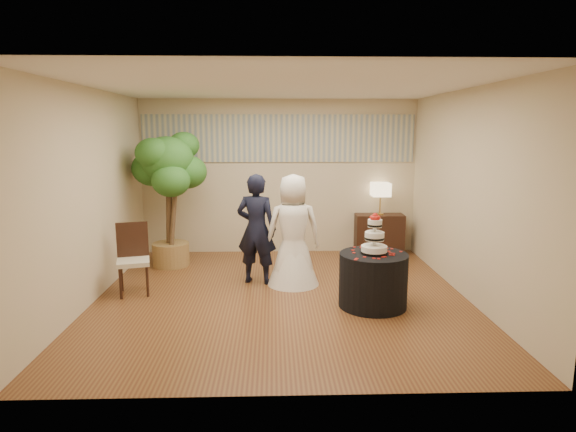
{
  "coord_description": "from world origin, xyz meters",
  "views": [
    {
      "loc": [
        -0.11,
        -6.29,
        2.25
      ],
      "look_at": [
        0.1,
        0.4,
        1.05
      ],
      "focal_mm": 30.0,
      "sensor_mm": 36.0,
      "label": 1
    }
  ],
  "objects_px": {
    "side_chair": "(133,260)",
    "bride": "(293,230)",
    "cake_table": "(373,280)",
    "groom": "(257,229)",
    "ficus_tree": "(169,199)",
    "console": "(379,234)",
    "table_lamp": "(380,199)",
    "wedding_cake": "(375,233)"
  },
  "relations": [
    {
      "from": "groom",
      "to": "console",
      "type": "distance_m",
      "value": 2.79
    },
    {
      "from": "bride",
      "to": "cake_table",
      "type": "xyz_separation_m",
      "value": [
        0.99,
        -0.94,
        -0.47
      ]
    },
    {
      "from": "wedding_cake",
      "to": "ficus_tree",
      "type": "height_order",
      "value": "ficus_tree"
    },
    {
      "from": "wedding_cake",
      "to": "cake_table",
      "type": "bearing_deg",
      "value": -90.0
    },
    {
      "from": "groom",
      "to": "console",
      "type": "height_order",
      "value": "groom"
    },
    {
      "from": "table_lamp",
      "to": "groom",
      "type": "bearing_deg",
      "value": -142.9
    },
    {
      "from": "groom",
      "to": "cake_table",
      "type": "relative_size",
      "value": 1.87
    },
    {
      "from": "groom",
      "to": "wedding_cake",
      "type": "relative_size",
      "value": 3.09
    },
    {
      "from": "bride",
      "to": "table_lamp",
      "type": "distance_m",
      "value": 2.42
    },
    {
      "from": "cake_table",
      "to": "ficus_tree",
      "type": "height_order",
      "value": "ficus_tree"
    },
    {
      "from": "table_lamp",
      "to": "wedding_cake",
      "type": "bearing_deg",
      "value": -103.91
    },
    {
      "from": "wedding_cake",
      "to": "side_chair",
      "type": "distance_m",
      "value": 3.3
    },
    {
      "from": "wedding_cake",
      "to": "side_chair",
      "type": "height_order",
      "value": "wedding_cake"
    },
    {
      "from": "console",
      "to": "ficus_tree",
      "type": "distance_m",
      "value": 3.81
    },
    {
      "from": "ficus_tree",
      "to": "side_chair",
      "type": "distance_m",
      "value": 1.57
    },
    {
      "from": "groom",
      "to": "bride",
      "type": "xyz_separation_m",
      "value": [
        0.54,
        -0.09,
        0.0
      ]
    },
    {
      "from": "cake_table",
      "to": "console",
      "type": "distance_m",
      "value": 2.77
    },
    {
      "from": "ficus_tree",
      "to": "groom",
      "type": "bearing_deg",
      "value": -32.94
    },
    {
      "from": "console",
      "to": "table_lamp",
      "type": "bearing_deg",
      "value": 0.0
    },
    {
      "from": "console",
      "to": "ficus_tree",
      "type": "bearing_deg",
      "value": -167.46
    },
    {
      "from": "table_lamp",
      "to": "ficus_tree",
      "type": "relative_size",
      "value": 0.26
    },
    {
      "from": "console",
      "to": "groom",
      "type": "bearing_deg",
      "value": -141.23
    },
    {
      "from": "side_chair",
      "to": "bride",
      "type": "bearing_deg",
      "value": -5.48
    },
    {
      "from": "cake_table",
      "to": "ficus_tree",
      "type": "bearing_deg",
      "value": 146.52
    },
    {
      "from": "console",
      "to": "ficus_tree",
      "type": "height_order",
      "value": "ficus_tree"
    },
    {
      "from": "table_lamp",
      "to": "console",
      "type": "bearing_deg",
      "value": 0.0
    },
    {
      "from": "wedding_cake",
      "to": "table_lamp",
      "type": "xyz_separation_m",
      "value": [
        0.67,
        2.69,
        0.06
      ]
    },
    {
      "from": "bride",
      "to": "side_chair",
      "type": "height_order",
      "value": "bride"
    },
    {
      "from": "table_lamp",
      "to": "ficus_tree",
      "type": "distance_m",
      "value": 3.73
    },
    {
      "from": "cake_table",
      "to": "table_lamp",
      "type": "relative_size",
      "value": 1.51
    },
    {
      "from": "ficus_tree",
      "to": "side_chair",
      "type": "xyz_separation_m",
      "value": [
        -0.21,
        -1.41,
        -0.65
      ]
    },
    {
      "from": "console",
      "to": "table_lamp",
      "type": "height_order",
      "value": "table_lamp"
    },
    {
      "from": "bride",
      "to": "console",
      "type": "height_order",
      "value": "bride"
    },
    {
      "from": "bride",
      "to": "wedding_cake",
      "type": "bearing_deg",
      "value": 130.23
    },
    {
      "from": "bride",
      "to": "cake_table",
      "type": "distance_m",
      "value": 1.44
    },
    {
      "from": "groom",
      "to": "ficus_tree",
      "type": "bearing_deg",
      "value": -18.56
    },
    {
      "from": "groom",
      "to": "side_chair",
      "type": "relative_size",
      "value": 1.66
    },
    {
      "from": "wedding_cake",
      "to": "console",
      "type": "distance_m",
      "value": 2.83
    },
    {
      "from": "wedding_cake",
      "to": "table_lamp",
      "type": "height_order",
      "value": "table_lamp"
    },
    {
      "from": "groom",
      "to": "ficus_tree",
      "type": "xyz_separation_m",
      "value": [
        -1.47,
        0.95,
        0.32
      ]
    },
    {
      "from": "groom",
      "to": "side_chair",
      "type": "height_order",
      "value": "groom"
    },
    {
      "from": "cake_table",
      "to": "wedding_cake",
      "type": "distance_m",
      "value": 0.61
    }
  ]
}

